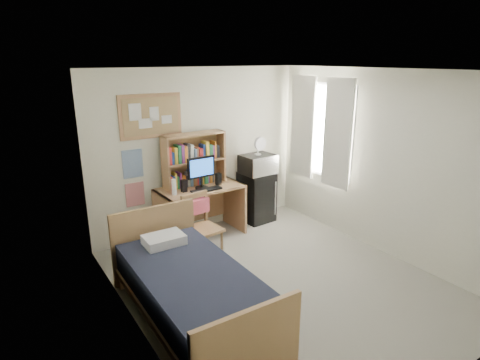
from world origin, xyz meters
TOP-DOWN VIEW (x-y plane):
  - floor at (0.00, 0.00)m, footprint 3.60×4.20m
  - ceiling at (0.00, 0.00)m, footprint 3.60×4.20m
  - wall_back at (0.00, 2.10)m, footprint 3.60×0.04m
  - wall_front at (0.00, -2.10)m, footprint 3.60×0.04m
  - wall_left at (-1.80, 0.00)m, footprint 0.04×4.20m
  - wall_right at (1.80, 0.00)m, footprint 0.04×4.20m
  - window_unit at (1.75, 1.20)m, footprint 0.10×1.40m
  - curtain_left at (1.72, 0.80)m, footprint 0.04×0.55m
  - curtain_right at (1.72, 1.60)m, footprint 0.04×0.55m
  - bulletin_board at (-0.78, 2.08)m, footprint 0.94×0.03m
  - poster_wave at (-1.10, 2.09)m, footprint 0.30×0.01m
  - poster_japan at (-1.10, 2.09)m, footprint 0.28×0.01m
  - desk at (-0.19, 1.75)m, footprint 1.34×0.70m
  - desk_chair at (-0.53, 1.02)m, footprint 0.54×0.54m
  - mini_fridge at (0.94, 1.83)m, footprint 0.54×0.54m
  - bed at (-1.25, -0.07)m, footprint 1.08×2.13m
  - hutch at (-0.20, 1.90)m, footprint 1.00×0.28m
  - monitor at (-0.19, 1.69)m, footprint 0.45×0.05m
  - keyboard at (-0.18, 1.55)m, footprint 0.48×0.16m
  - speaker_left at (-0.49, 1.68)m, footprint 0.08×0.08m
  - speaker_right at (0.11, 1.70)m, footprint 0.08×0.08m
  - water_bottle at (-0.67, 1.64)m, footprint 0.07×0.07m
  - hoodie at (-0.56, 1.22)m, footprint 0.44×0.18m
  - microwave at (0.94, 1.81)m, footprint 0.57×0.45m
  - desk_fan at (0.94, 1.81)m, footprint 0.23×0.23m
  - pillow at (-1.24, 0.68)m, footprint 0.47×0.33m

SIDE VIEW (x-z plane):
  - floor at x=0.00m, z-range -0.02..0.00m
  - bed at x=-1.25m, z-range 0.00..0.58m
  - desk at x=-0.19m, z-range 0.00..0.82m
  - mini_fridge at x=0.94m, z-range 0.00..0.86m
  - desk_chair at x=-0.53m, z-range 0.00..0.97m
  - pillow at x=-1.24m, z-range 0.58..0.70m
  - hoodie at x=-0.56m, z-range 0.65..0.85m
  - poster_japan at x=-1.10m, z-range 0.60..0.96m
  - keyboard at x=-0.18m, z-range 0.82..0.85m
  - speaker_left at x=-0.49m, z-range 0.82..1.01m
  - speaker_right at x=0.11m, z-range 0.82..1.01m
  - water_bottle at x=-0.67m, z-range 0.82..1.06m
  - microwave at x=0.94m, z-range 0.86..1.17m
  - monitor at x=-0.19m, z-range 0.82..1.30m
  - hutch at x=-0.20m, z-range 0.82..1.64m
  - poster_wave at x=-1.10m, z-range 1.04..1.46m
  - wall_back at x=0.00m, z-range 0.00..2.60m
  - wall_front at x=0.00m, z-range 0.00..2.60m
  - wall_left at x=-1.80m, z-range 0.00..2.60m
  - wall_right at x=1.80m, z-range 0.00..2.60m
  - desk_fan at x=0.94m, z-range 1.17..1.45m
  - window_unit at x=1.75m, z-range 0.75..2.45m
  - curtain_left at x=1.72m, z-range 0.75..2.45m
  - curtain_right at x=1.72m, z-range 0.75..2.45m
  - bulletin_board at x=-0.78m, z-range 1.60..2.24m
  - ceiling at x=0.00m, z-range 2.59..2.61m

